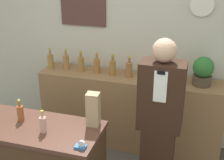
% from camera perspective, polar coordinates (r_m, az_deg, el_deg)
% --- Properties ---
extents(back_wall, '(5.20, 0.09, 2.70)m').
position_cam_1_polar(back_wall, '(3.89, 2.00, 7.91)').
color(back_wall, beige).
rests_on(back_wall, ground_plane).
extents(back_shelf, '(2.24, 0.42, 0.94)m').
position_cam_1_polar(back_shelf, '(3.95, 3.17, -5.76)').
color(back_shelf, '#8E6642').
rests_on(back_shelf, ground_plane).
extents(shopkeeper, '(0.42, 0.26, 1.66)m').
position_cam_1_polar(shopkeeper, '(3.07, 8.69, -7.54)').
color(shopkeeper, '#331E14').
rests_on(shopkeeper, ground_plane).
extents(potted_plant, '(0.23, 0.23, 0.33)m').
position_cam_1_polar(potted_plant, '(3.60, 16.30, 1.61)').
color(potted_plant, '#4C3D2D').
rests_on(potted_plant, back_shelf).
extents(paper_bag, '(0.12, 0.11, 0.31)m').
position_cam_1_polar(paper_bag, '(2.75, -3.46, -5.41)').
color(paper_bag, tan).
rests_on(paper_bag, display_counter).
extents(tape_dispenser, '(0.09, 0.06, 0.07)m').
position_cam_1_polar(tape_dispenser, '(2.53, -5.70, -11.89)').
color(tape_dispenser, '#2D66A8').
rests_on(tape_dispenser, display_counter).
extents(counter_bottle_1, '(0.06, 0.06, 0.21)m').
position_cam_1_polar(counter_bottle_1, '(2.98, -16.40, -5.73)').
color(counter_bottle_1, brown).
rests_on(counter_bottle_1, display_counter).
extents(counter_bottle_2, '(0.06, 0.06, 0.21)m').
position_cam_1_polar(counter_bottle_2, '(2.75, -12.50, -7.86)').
color(counter_bottle_2, tan).
rests_on(counter_bottle_2, display_counter).
extents(shelf_bottle_0, '(0.08, 0.08, 0.27)m').
position_cam_1_polar(shelf_bottle_0, '(4.05, -11.16, 3.45)').
color(shelf_bottle_0, olive).
rests_on(shelf_bottle_0, back_shelf).
extents(shelf_bottle_1, '(0.08, 0.08, 0.27)m').
position_cam_1_polar(shelf_bottle_1, '(3.98, -8.38, 3.29)').
color(shelf_bottle_1, '#9B6D3C').
rests_on(shelf_bottle_1, back_shelf).
extents(shelf_bottle_2, '(0.08, 0.08, 0.27)m').
position_cam_1_polar(shelf_bottle_2, '(3.89, -5.69, 2.96)').
color(shelf_bottle_2, olive).
rests_on(shelf_bottle_2, back_shelf).
extents(shelf_bottle_3, '(0.08, 0.08, 0.27)m').
position_cam_1_polar(shelf_bottle_3, '(3.83, -2.78, 2.70)').
color(shelf_bottle_3, '#A26432').
rests_on(shelf_bottle_3, back_shelf).
extents(shelf_bottle_4, '(0.08, 0.08, 0.27)m').
position_cam_1_polar(shelf_bottle_4, '(3.76, 0.14, 2.33)').
color(shelf_bottle_4, olive).
rests_on(shelf_bottle_4, back_shelf).
extents(shelf_bottle_5, '(0.08, 0.08, 0.27)m').
position_cam_1_polar(shelf_bottle_5, '(3.69, 3.14, 1.93)').
color(shelf_bottle_5, '#9D6335').
rests_on(shelf_bottle_5, back_shelf).
extents(shelf_bottle_6, '(0.08, 0.08, 0.27)m').
position_cam_1_polar(shelf_bottle_6, '(3.67, 6.32, 1.66)').
color(shelf_bottle_6, olive).
rests_on(shelf_bottle_6, back_shelf).
extents(shelf_bottle_7, '(0.08, 0.08, 0.27)m').
position_cam_1_polar(shelf_bottle_7, '(3.65, 9.52, 1.35)').
color(shelf_bottle_7, '#98673F').
rests_on(shelf_bottle_7, back_shelf).
extents(shelf_bottle_8, '(0.08, 0.08, 0.27)m').
position_cam_1_polar(shelf_bottle_8, '(3.62, 12.70, 0.88)').
color(shelf_bottle_8, '#99673A').
rests_on(shelf_bottle_8, back_shelf).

